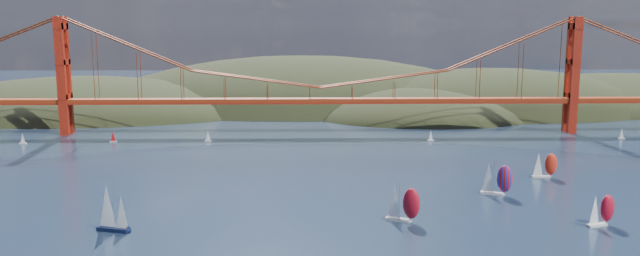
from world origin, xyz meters
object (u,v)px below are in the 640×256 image
object	(u,v)px
racer_3	(544,165)
racer_rwb	(496,179)
racer_1	(601,210)
sloop_navy	(111,209)
racer_0	(402,203)

from	to	relation	value
racer_3	racer_rwb	distance (m)	31.03
racer_1	racer_rwb	xyz separation A→B (m)	(-18.04, 30.06, 0.72)
sloop_navy	racer_rwb	world-z (taller)	sloop_navy
racer_rwb	racer_1	bearing A→B (deg)	-36.95
racer_0	racer_rwb	size ratio (longest dim) A/B	0.98
sloop_navy	racer_1	bearing A→B (deg)	17.05
racer_0	sloop_navy	bearing A→B (deg)	-149.04
sloop_navy	racer_0	distance (m)	74.32
racer_0	racer_1	world-z (taller)	racer_0
racer_0	racer_3	distance (m)	72.10
racer_3	racer_1	bearing A→B (deg)	-94.01
sloop_navy	racer_3	world-z (taller)	sloop_navy
racer_1	racer_rwb	distance (m)	35.07
racer_0	racer_3	world-z (taller)	racer_0
racer_1	racer_0	bearing A→B (deg)	155.52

